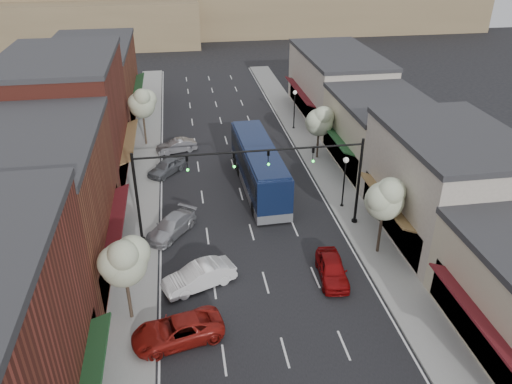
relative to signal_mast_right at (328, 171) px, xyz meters
name	(u,v)px	position (x,y,z in m)	size (l,w,h in m)	color
ground	(271,303)	(-5.62, -8.00, -4.62)	(160.00, 160.00, 0.00)	black
sidewalk_left	(143,177)	(-14.02, 10.50, -4.55)	(2.80, 73.00, 0.15)	gray
sidewalk_right	(322,164)	(2.78, 10.50, -4.55)	(2.80, 73.00, 0.15)	gray
curb_left	(158,176)	(-12.62, 10.50, -4.55)	(0.25, 73.00, 0.17)	gray
curb_right	(308,165)	(1.38, 10.50, -4.55)	(0.25, 73.00, 0.17)	gray
bldg_left_midnear	(33,207)	(-19.85, -2.00, 0.03)	(10.14, 14.10, 9.40)	brown
bldg_left_midfar	(68,119)	(-19.86, 12.00, 0.78)	(10.14, 14.10, 10.90)	maroon
bldg_left_far	(93,81)	(-19.84, 28.00, -0.46)	(10.14, 18.10, 8.40)	brown
bldg_right_midnear	(445,185)	(8.10, -2.00, -0.72)	(9.14, 12.10, 7.90)	#BBAFA0
bldg_right_midfar	(381,133)	(8.08, 10.00, -1.46)	(9.14, 12.10, 6.40)	#BBB294
bldg_right_far	(336,84)	(8.09, 24.00, -0.96)	(9.14, 16.10, 7.40)	#BBAFA0
hill_near	(62,22)	(-30.62, 70.00, -0.62)	(50.00, 20.00, 8.00)	#7A6647
signal_mast_right	(328,171)	(0.00, 0.00, 0.00)	(8.22, 0.46, 7.00)	black
signal_mast_left	(171,183)	(-11.24, 0.00, 0.00)	(8.22, 0.46, 7.00)	black
tree_right_near	(386,198)	(2.73, -4.05, -0.17)	(2.85, 2.65, 5.95)	#47382B
tree_right_far	(320,120)	(2.73, 11.95, -0.63)	(2.85, 2.65, 5.43)	#47382B
tree_left_near	(124,260)	(-13.87, -8.05, -0.40)	(2.85, 2.65, 5.69)	#47382B
tree_left_far	(142,103)	(-13.87, 17.95, -0.02)	(2.85, 2.65, 6.13)	#47382B
lamp_post_near	(345,174)	(2.18, 2.50, -1.62)	(0.44, 0.44, 4.44)	black
lamp_post_far	(295,103)	(2.18, 20.00, -1.62)	(0.44, 0.44, 4.44)	black
coach_bus	(259,166)	(-3.93, 6.95, -2.59)	(3.23, 12.92, 3.92)	#0E1A3A
red_hatchback	(332,269)	(-1.31, -6.21, -3.89)	(1.73, 4.29, 1.46)	maroon
parked_car_a	(177,330)	(-11.28, -10.15, -3.92)	(2.33, 5.05, 1.40)	maroon
parked_car_b	(199,276)	(-9.82, -5.65, -3.86)	(1.62, 4.65, 1.53)	white
parked_car_c	(171,226)	(-11.50, 0.69, -3.94)	(1.90, 4.68, 1.36)	#A5A6AA
parked_car_d	(167,167)	(-11.82, 10.97, -3.93)	(1.64, 4.07, 1.39)	slate
parked_car_e	(176,146)	(-10.84, 15.75, -3.97)	(1.38, 3.96, 1.30)	#98989D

